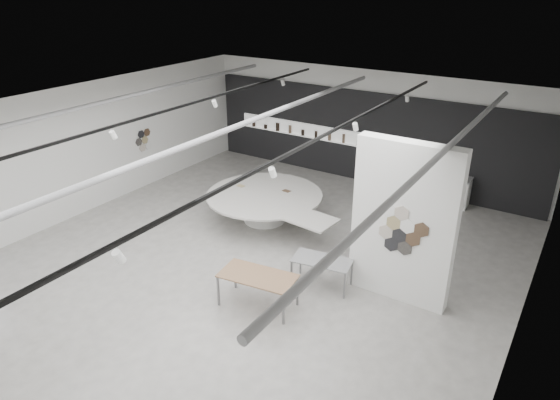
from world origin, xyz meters
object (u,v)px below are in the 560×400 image
Objects in this scene: partition_column at (403,224)px; sample_table_stone at (322,262)px; sample_table_wood at (258,277)px; kitchen_counter at (443,189)px; display_island at (266,204)px.

partition_column is 2.05m from sample_table_stone.
kitchen_counter is (1.77, 7.53, -0.24)m from sample_table_wood.
sample_table_wood is at bearing -52.23° from display_island.
sample_table_wood is at bearing -105.16° from kitchen_counter.
sample_table_stone is at bearing -28.85° from display_island.
kitchen_counter reaches higher than display_island.
display_island is 2.56× the size of sample_table_wood.
kitchen_counter is (-0.61, 5.54, -1.33)m from partition_column.
kitchen_counter is (3.91, 4.07, -0.09)m from display_island.
partition_column reaches higher than sample_table_wood.
sample_table_wood is 1.04× the size of kitchen_counter.
partition_column is 0.82× the size of display_island.
sample_table_stone is at bearing -160.18° from partition_column.
partition_column is at bearing 39.81° from sample_table_wood.
display_island is at bearing -135.77° from kitchen_counter.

